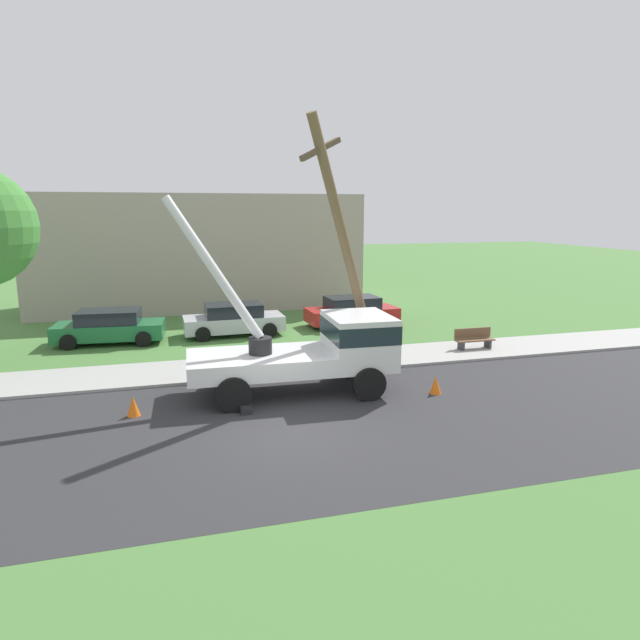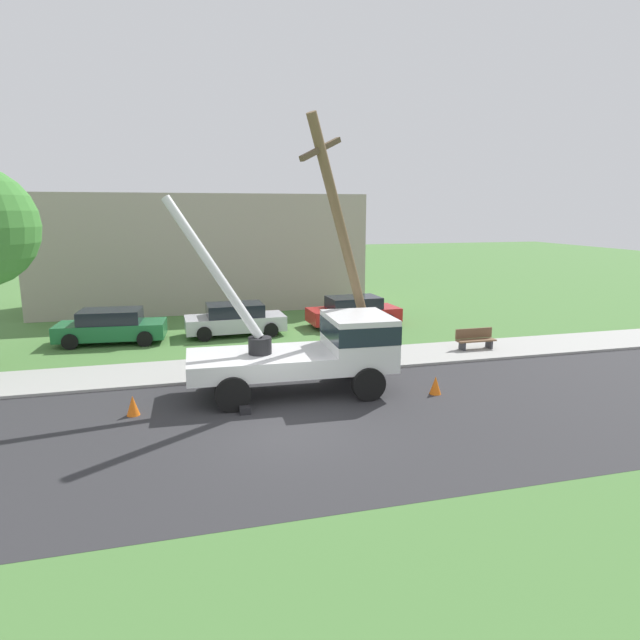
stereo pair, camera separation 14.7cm
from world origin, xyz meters
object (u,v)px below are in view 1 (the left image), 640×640
object	(u,v)px
traffic_cone_ahead	(436,385)
traffic_cone_curbside	(367,365)
parked_sedan_silver	(234,319)
park_bench	(474,339)
leaning_utility_pole	(346,248)
parked_sedan_red	(352,311)
parked_sedan_green	(110,327)
traffic_cone_behind	(133,406)
utility_truck	(318,347)

from	to	relation	value
traffic_cone_ahead	traffic_cone_curbside	xyz separation A→B (m)	(-1.24, 2.66, 0.00)
traffic_cone_ahead	traffic_cone_curbside	bearing A→B (deg)	115.02
parked_sedan_silver	park_bench	distance (m)	10.42
leaning_utility_pole	parked_sedan_silver	size ratio (longest dim) A/B	1.90
traffic_cone_curbside	parked_sedan_red	xyz separation A→B (m)	(2.00, 7.55, 0.43)
parked_sedan_green	park_bench	size ratio (longest dim) A/B	2.84
traffic_cone_behind	parked_sedan_green	size ratio (longest dim) A/B	0.12
traffic_cone_ahead	park_bench	distance (m)	5.84
traffic_cone_ahead	traffic_cone_curbside	distance (m)	2.93
utility_truck	traffic_cone_behind	distance (m)	5.60
traffic_cone_curbside	parked_sedan_red	size ratio (longest dim) A/B	0.12
utility_truck	traffic_cone_ahead	size ratio (longest dim) A/B	12.07
traffic_cone_ahead	parked_sedan_red	world-z (taller)	parked_sedan_red
parked_sedan_green	parked_sedan_red	size ratio (longest dim) A/B	1.01
utility_truck	park_bench	size ratio (longest dim) A/B	4.22
traffic_cone_behind	park_bench	bearing A→B (deg)	16.59
parked_sedan_silver	parked_sedan_red	distance (m)	5.80
traffic_cone_behind	parked_sedan_green	bearing A→B (deg)	98.94
parked_sedan_green	traffic_cone_curbside	bearing A→B (deg)	-37.45
traffic_cone_behind	traffic_cone_curbside	size ratio (longest dim) A/B	1.00
parked_sedan_red	parked_sedan_green	bearing A→B (deg)	-176.57
utility_truck	parked_sedan_green	bearing A→B (deg)	129.59
traffic_cone_ahead	park_bench	size ratio (longest dim) A/B	0.35
traffic_cone_ahead	traffic_cone_behind	size ratio (longest dim) A/B	1.00
traffic_cone_curbside	parked_sedan_silver	world-z (taller)	parked_sedan_silver
traffic_cone_behind	parked_sedan_green	distance (m)	9.13
utility_truck	leaning_utility_pole	xyz separation A→B (m)	(1.31, 1.33, 2.91)
traffic_cone_curbside	traffic_cone_behind	bearing A→B (deg)	-164.40
traffic_cone_curbside	utility_truck	bearing A→B (deg)	-147.06
utility_truck	traffic_cone_behind	xyz separation A→B (m)	(-5.44, -0.73, -1.13)
traffic_cone_ahead	parked_sedan_red	distance (m)	10.25
parked_sedan_red	park_bench	size ratio (longest dim) A/B	2.80
traffic_cone_curbside	park_bench	xyz separation A→B (m)	(5.15, 1.68, 0.18)
parked_sedan_silver	park_bench	xyz separation A→B (m)	(8.93, -5.38, -0.25)
leaning_utility_pole	traffic_cone_ahead	world-z (taller)	leaning_utility_pole
traffic_cone_ahead	utility_truck	bearing A→B (deg)	159.56
traffic_cone_behind	utility_truck	bearing A→B (deg)	7.60
parked_sedan_red	leaning_utility_pole	bearing A→B (deg)	-110.49
leaning_utility_pole	traffic_cone_behind	size ratio (longest dim) A/B	15.08
parked_sedan_green	parked_sedan_red	world-z (taller)	same
parked_sedan_silver	parked_sedan_red	xyz separation A→B (m)	(5.78, 0.50, 0.00)
traffic_cone_curbside	parked_sedan_silver	xyz separation A→B (m)	(-3.77, 7.06, 0.43)
traffic_cone_curbside	park_bench	bearing A→B (deg)	18.04
leaning_utility_pole	traffic_cone_ahead	distance (m)	5.23
park_bench	parked_sedan_green	bearing A→B (deg)	159.77
leaning_utility_pole	traffic_cone_ahead	size ratio (longest dim) A/B	15.08
traffic_cone_curbside	parked_sedan_green	distance (m)	11.35
parked_sedan_silver	utility_truck	bearing A→B (deg)	-79.12
park_bench	traffic_cone_behind	bearing A→B (deg)	-163.41
traffic_cone_behind	park_bench	xyz separation A→B (m)	(12.74, 3.80, 0.18)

